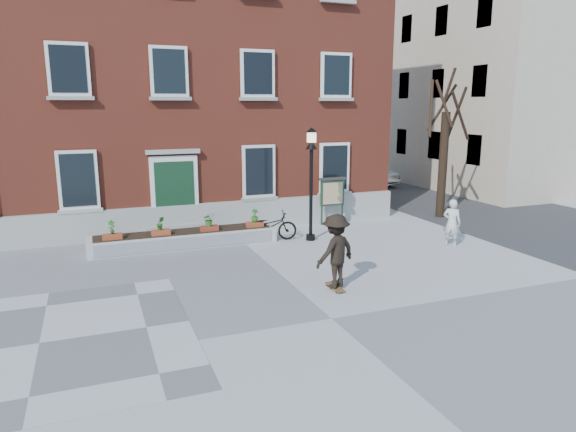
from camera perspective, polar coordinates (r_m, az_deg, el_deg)
name	(u,v)px	position (r m, az deg, el deg)	size (l,w,h in m)	color
ground	(332,319)	(11.73, 4.86, -11.28)	(100.00, 100.00, 0.00)	#A2A2A5
checker_patch	(39,343)	(11.68, -25.91, -12.61)	(6.00, 6.00, 0.01)	#5F5F61
bicycle	(269,226)	(17.98, -2.10, -1.15)	(0.68, 1.95, 1.02)	black
parked_car	(367,173)	(31.12, 8.75, 4.78)	(1.51, 4.33, 1.43)	#B4B6B9
bystander	(452,223)	(18.07, 17.75, -0.71)	(0.59, 0.38, 1.61)	silver
brick_building	(151,66)	(23.83, -14.97, 15.76)	(18.40, 10.85, 12.60)	#973B29
planter_assembly	(185,238)	(17.60, -11.37, -2.38)	(6.20, 1.12, 1.15)	silver
bare_tree	(444,151)	(22.47, 16.92, 6.91)	(1.83, 1.83, 6.16)	black
side_street	(446,69)	(37.28, 17.20, 15.32)	(15.20, 36.00, 14.50)	#3C3C3F
lamp_post	(311,168)	(17.68, 2.60, 5.30)	(0.40, 0.40, 3.93)	black
notice_board	(332,193)	(20.43, 4.95, 2.58)	(1.10, 0.16, 1.87)	#18301F
skateboarder	(336,251)	(13.16, 5.31, -3.89)	(1.41, 1.10, 1.99)	brown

